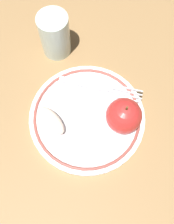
# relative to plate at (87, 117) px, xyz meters

# --- Properties ---
(ground_plane) EXTENTS (2.00, 2.00, 0.00)m
(ground_plane) POSITION_rel_plate_xyz_m (-0.02, -0.01, -0.01)
(ground_plane) COLOR olive
(plate) EXTENTS (0.22, 0.22, 0.02)m
(plate) POSITION_rel_plate_xyz_m (0.00, 0.00, 0.00)
(plate) COLOR white
(plate) RESTS_ON ground_plane
(apple_red_whole) EXTENTS (0.06, 0.06, 0.07)m
(apple_red_whole) POSITION_rel_plate_xyz_m (0.02, -0.06, 0.04)
(apple_red_whole) COLOR red
(apple_red_whole) RESTS_ON plate
(apple_slice_front) EXTENTS (0.05, 0.07, 0.02)m
(apple_slice_front) POSITION_rel_plate_xyz_m (-0.04, 0.05, 0.02)
(apple_slice_front) COLOR #F7DBC3
(apple_slice_front) RESTS_ON plate
(fork) EXTENTS (0.06, 0.17, 0.00)m
(fork) POSITION_rel_plate_xyz_m (0.06, 0.01, 0.01)
(fork) COLOR silver
(fork) RESTS_ON plate
(drinking_glass) EXTENTS (0.06, 0.06, 0.10)m
(drinking_glass) POSITION_rel_plate_xyz_m (0.12, 0.13, 0.04)
(drinking_glass) COLOR silver
(drinking_glass) RESTS_ON ground_plane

